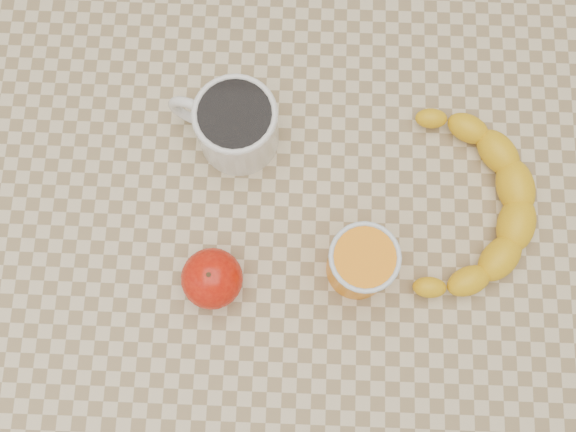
{
  "coord_description": "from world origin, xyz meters",
  "views": [
    {
      "loc": [
        0.01,
        -0.17,
        1.48
      ],
      "look_at": [
        0.0,
        0.0,
        0.77
      ],
      "focal_mm": 40.0,
      "sensor_mm": 36.0,
      "label": 1
    }
  ],
  "objects_px": {
    "coffee_mug": "(235,124)",
    "banana": "(467,207)",
    "orange_juice_glass": "(361,263)",
    "table": "(288,235)",
    "apple": "(212,279)"
  },
  "relations": [
    {
      "from": "coffee_mug",
      "to": "orange_juice_glass",
      "type": "relative_size",
      "value": 1.62
    },
    {
      "from": "table",
      "to": "apple",
      "type": "xyz_separation_m",
      "value": [
        -0.08,
        -0.08,
        0.12
      ]
    },
    {
      "from": "apple",
      "to": "banana",
      "type": "height_order",
      "value": "apple"
    },
    {
      "from": "orange_juice_glass",
      "to": "banana",
      "type": "relative_size",
      "value": 0.29
    },
    {
      "from": "coffee_mug",
      "to": "apple",
      "type": "xyz_separation_m",
      "value": [
        -0.02,
        -0.18,
        -0.01
      ]
    },
    {
      "from": "coffee_mug",
      "to": "banana",
      "type": "distance_m",
      "value": 0.28
    },
    {
      "from": "orange_juice_glass",
      "to": "apple",
      "type": "xyz_separation_m",
      "value": [
        -0.16,
        -0.02,
        -0.01
      ]
    },
    {
      "from": "coffee_mug",
      "to": "banana",
      "type": "relative_size",
      "value": 0.47
    },
    {
      "from": "table",
      "to": "apple",
      "type": "bearing_deg",
      "value": -136.63
    },
    {
      "from": "table",
      "to": "banana",
      "type": "bearing_deg",
      "value": 4.96
    },
    {
      "from": "apple",
      "to": "table",
      "type": "bearing_deg",
      "value": 43.37
    },
    {
      "from": "coffee_mug",
      "to": "banana",
      "type": "xyz_separation_m",
      "value": [
        0.27,
        -0.08,
        -0.02
      ]
    },
    {
      "from": "apple",
      "to": "coffee_mug",
      "type": "bearing_deg",
      "value": 84.75
    },
    {
      "from": "coffee_mug",
      "to": "apple",
      "type": "height_order",
      "value": "coffee_mug"
    },
    {
      "from": "orange_juice_glass",
      "to": "banana",
      "type": "distance_m",
      "value": 0.15
    }
  ]
}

